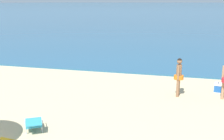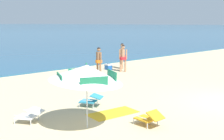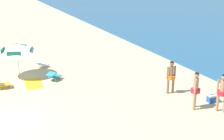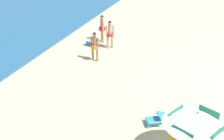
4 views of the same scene
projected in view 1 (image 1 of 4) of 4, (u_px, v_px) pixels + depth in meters
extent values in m
cube|color=#285B7F|center=(188.00, 4.00, 392.14)|extent=(800.00, 800.00, 0.10)
cube|color=teal|center=(34.00, 124.00, 9.47)|extent=(0.76, 0.79, 0.04)
cube|color=teal|center=(34.00, 122.00, 9.09)|extent=(0.64, 0.62, 0.15)
cylinder|color=silver|center=(26.00, 125.00, 9.69)|extent=(0.03, 0.03, 0.18)
cylinder|color=silver|center=(41.00, 123.00, 9.83)|extent=(0.03, 0.03, 0.18)
cylinder|color=silver|center=(26.00, 132.00, 9.16)|extent=(0.03, 0.03, 0.18)
cylinder|color=silver|center=(42.00, 130.00, 9.31)|extent=(0.03, 0.03, 0.18)
cylinder|color=silver|center=(25.00, 122.00, 9.36)|extent=(0.31, 0.47, 0.02)
cylinder|color=silver|center=(42.00, 120.00, 9.52)|extent=(0.31, 0.47, 0.02)
cylinder|color=tan|center=(223.00, 90.00, 12.38)|extent=(0.13, 0.13, 0.87)
cylinder|color=tan|center=(223.00, 73.00, 12.26)|extent=(0.09, 0.09, 0.65)
cylinder|color=#8C6042|center=(178.00, 88.00, 12.68)|extent=(0.12, 0.12, 0.85)
cylinder|color=#8C6042|center=(179.00, 86.00, 12.96)|extent=(0.12, 0.12, 0.85)
cylinder|color=orange|center=(179.00, 77.00, 12.71)|extent=(0.42, 0.42, 0.18)
cylinder|color=#8C6042|center=(179.00, 71.00, 12.65)|extent=(0.23, 0.23, 0.60)
cylinder|color=#8C6042|center=(178.00, 73.00, 12.46)|extent=(0.09, 0.09, 0.64)
cylinder|color=#8C6042|center=(180.00, 71.00, 12.85)|extent=(0.09, 0.09, 0.64)
sphere|color=#8C6042|center=(180.00, 61.00, 12.54)|extent=(0.23, 0.23, 0.23)
sphere|color=black|center=(180.00, 61.00, 12.53)|extent=(0.21, 0.21, 0.21)
cube|color=#1E56A8|center=(218.00, 88.00, 13.55)|extent=(0.41, 0.53, 0.32)
cube|color=white|center=(218.00, 84.00, 13.50)|extent=(0.43, 0.55, 0.08)
cylinder|color=black|center=(219.00, 83.00, 13.48)|extent=(0.08, 0.34, 0.02)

